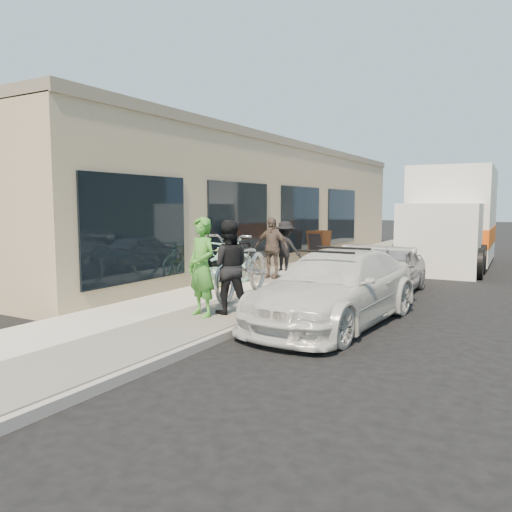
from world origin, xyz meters
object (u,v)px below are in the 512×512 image
at_px(man_standing, 228,267).
at_px(cruiser_bike_b, 225,265).
at_px(woman_rider, 202,267).
at_px(bystander_a, 285,248).
at_px(tandem_bike, 244,265).
at_px(bike_rack, 243,256).
at_px(bystander_b, 271,248).
at_px(sandwich_board, 319,246).
at_px(moving_truck, 451,222).
at_px(cruiser_bike_c, 229,265).
at_px(sedan_white, 335,287).
at_px(sedan_silver, 388,270).
at_px(cruiser_bike_a, 230,262).

distance_m(man_standing, cruiser_bike_b, 3.56).
bearing_deg(woman_rider, bystander_a, 118.64).
bearing_deg(tandem_bike, bike_rack, 112.67).
distance_m(cruiser_bike_b, bystander_b, 1.46).
xyz_separation_m(man_standing, cruiser_bike_b, (-2.00, 2.93, -0.38)).
height_order(sandwich_board, bystander_b, bystander_b).
bearing_deg(bike_rack, moving_truck, 59.65).
bearing_deg(bystander_b, bike_rack, -162.16).
relative_size(moving_truck, bystander_b, 4.30).
xyz_separation_m(tandem_bike, woman_rider, (0.31, -1.89, 0.18)).
xyz_separation_m(cruiser_bike_b, cruiser_bike_c, (0.19, -0.11, 0.01)).
distance_m(sedan_white, moving_truck, 10.23).
bearing_deg(bystander_b, cruiser_bike_b, -119.13).
bearing_deg(moving_truck, tandem_bike, -107.59).
xyz_separation_m(bike_rack, bystander_b, (0.71, 0.27, 0.24)).
bearing_deg(cruiser_bike_b, bystander_b, 57.07).
xyz_separation_m(tandem_bike, bystander_a, (-0.74, 3.41, 0.06)).
distance_m(sedan_silver, cruiser_bike_c, 3.82).
distance_m(sedan_white, bystander_a, 5.09).
bearing_deg(sedan_white, woman_rider, -143.67).
height_order(sandwich_board, woman_rider, woman_rider).
bearing_deg(sedan_silver, man_standing, -113.41).
bearing_deg(woman_rider, cruiser_bike_a, 132.07).
bearing_deg(bystander_b, moving_truck, 60.43).
bearing_deg(sedan_white, tandem_bike, 168.51).
xyz_separation_m(moving_truck, bystander_a, (-3.37, -6.12, -0.60)).
bearing_deg(sandwich_board, bystander_b, -73.58).
height_order(sedan_white, cruiser_bike_a, sedan_white).
bearing_deg(bystander_a, cruiser_bike_a, 82.76).
bearing_deg(tandem_bike, woman_rider, -89.62).
height_order(man_standing, cruiser_bike_b, man_standing).
distance_m(tandem_bike, bystander_a, 3.49).
xyz_separation_m(bike_rack, moving_truck, (4.13, 7.06, 0.77)).
height_order(tandem_bike, cruiser_bike_a, tandem_bike).
distance_m(bike_rack, man_standing, 4.45).
relative_size(sedan_white, tandem_bike, 1.75).
xyz_separation_m(bike_rack, cruiser_bike_a, (0.41, -1.29, -0.01)).
xyz_separation_m(cruiser_bike_a, cruiser_bike_c, (-0.15, 0.18, -0.10)).
bearing_deg(cruiser_bike_c, man_standing, -68.44).
height_order(sedan_white, cruiser_bike_b, sedan_white).
bearing_deg(man_standing, cruiser_bike_c, -93.67).
xyz_separation_m(woman_rider, bystander_a, (-1.05, 5.30, -0.12)).
bearing_deg(cruiser_bike_c, bystander_a, 65.09).
bearing_deg(sandwich_board, man_standing, -67.69).
relative_size(tandem_bike, man_standing, 1.56).
height_order(moving_truck, tandem_bike, moving_truck).
height_order(sedan_silver, bystander_b, bystander_b).
distance_m(sedan_white, sedan_silver, 3.46).
height_order(cruiser_bike_a, cruiser_bike_c, cruiser_bike_a).
height_order(moving_truck, cruiser_bike_b, moving_truck).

